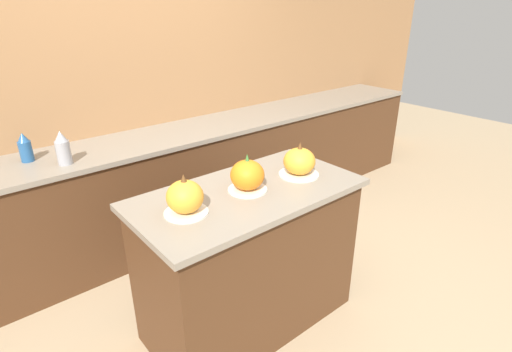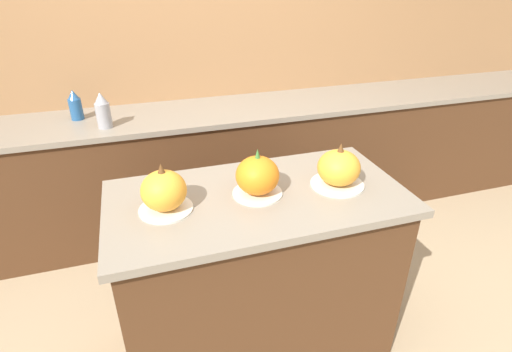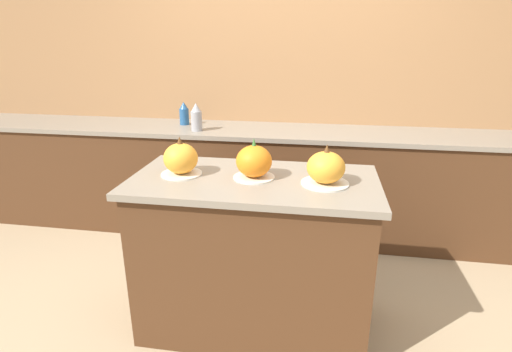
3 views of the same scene
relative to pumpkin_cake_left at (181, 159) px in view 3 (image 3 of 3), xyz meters
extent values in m
plane|color=tan|center=(0.39, 0.00, -0.99)|extent=(12.00, 12.00, 0.00)
cube|color=#9E7047|center=(0.39, 1.54, 0.26)|extent=(8.00, 0.06, 2.50)
cube|color=#4C2D19|center=(0.39, 0.00, -0.55)|extent=(1.22, 0.60, 0.87)
cube|color=gray|center=(0.39, 0.00, -0.10)|extent=(1.28, 0.66, 0.03)
cube|color=#4C2D19|center=(0.39, 1.21, -0.56)|extent=(6.00, 0.56, 0.86)
cube|color=gray|center=(0.39, 1.21, -0.11)|extent=(6.00, 0.60, 0.03)
cylinder|color=silver|center=(0.00, 0.00, -0.08)|extent=(0.22, 0.22, 0.01)
ellipsoid|color=orange|center=(0.00, 0.00, 0.00)|extent=(0.18, 0.18, 0.16)
cone|color=brown|center=(0.00, 0.00, 0.10)|extent=(0.03, 0.03, 0.04)
cylinder|color=silver|center=(0.39, 0.01, -0.08)|extent=(0.22, 0.22, 0.01)
ellipsoid|color=orange|center=(0.39, 0.01, 0.01)|extent=(0.19, 0.19, 0.16)
cone|color=#38702D|center=(0.39, 0.01, 0.11)|extent=(0.02, 0.02, 0.04)
cylinder|color=silver|center=(0.75, -0.02, -0.08)|extent=(0.24, 0.24, 0.01)
ellipsoid|color=orange|center=(0.75, -0.02, 0.00)|extent=(0.19, 0.19, 0.16)
cone|color=brown|center=(0.75, -0.02, 0.10)|extent=(0.03, 0.03, 0.04)
cylinder|color=#99999E|center=(-0.25, 1.07, -0.02)|extent=(0.09, 0.09, 0.15)
cone|color=#99999E|center=(-0.25, 1.07, 0.09)|extent=(0.08, 0.08, 0.07)
cylinder|color=#235184|center=(-0.42, 1.28, -0.03)|extent=(0.08, 0.08, 0.13)
cone|color=#235184|center=(-0.42, 1.28, 0.07)|extent=(0.07, 0.07, 0.06)
camera|label=1|loc=(-0.83, -1.52, 0.87)|focal=28.00mm
camera|label=2|loc=(-0.06, -1.40, 0.79)|focal=28.00mm
camera|label=3|loc=(0.72, -1.91, 0.61)|focal=28.00mm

